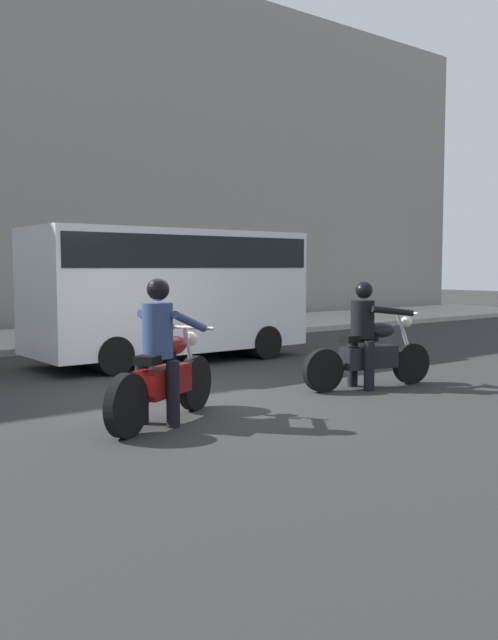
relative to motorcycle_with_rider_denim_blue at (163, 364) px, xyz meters
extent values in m
plane|color=#2A2A2A|center=(1.09, 0.95, -0.66)|extent=(80.00, 80.00, 0.00)
cube|color=#A8A399|center=(1.09, 8.95, -0.59)|extent=(40.00, 4.40, 0.14)
cylinder|color=black|center=(0.67, 0.36, -0.33)|extent=(0.65, 0.43, 0.67)
cylinder|color=black|center=(-0.64, -0.35, -0.33)|extent=(0.65, 0.43, 0.67)
cylinder|color=silver|center=(0.56, 0.30, 0.02)|extent=(0.33, 0.22, 0.76)
cube|color=maroon|center=(0.01, 0.01, -0.19)|extent=(0.85, 0.64, 0.32)
ellipsoid|color=maroon|center=(0.21, 0.11, 0.19)|extent=(0.54, 0.44, 0.22)
cube|color=black|center=(-0.15, -0.08, 0.09)|extent=(0.57, 0.46, 0.10)
cylinder|color=silver|center=(0.51, 0.28, 0.37)|extent=(0.37, 0.63, 0.04)
sphere|color=silver|center=(0.58, 0.31, 0.23)|extent=(0.17, 0.17, 0.17)
cylinder|color=silver|center=(-0.33, 0.00, -0.31)|extent=(0.65, 0.40, 0.07)
cylinder|color=black|center=(-0.01, -0.24, -0.30)|extent=(0.20, 0.20, 0.73)
cylinder|color=black|center=(-0.21, 0.11, -0.30)|extent=(0.20, 0.20, 0.73)
cylinder|color=navy|center=(-0.09, -0.05, 0.39)|extent=(0.46, 0.46, 0.61)
cylinder|color=navy|center=(0.31, -0.08, 0.47)|extent=(0.67, 0.42, 0.29)
cylinder|color=navy|center=(0.10, 0.31, 0.47)|extent=(0.67, 0.42, 0.29)
sphere|color=tan|center=(-0.07, -0.04, 0.82)|extent=(0.20, 0.20, 0.20)
sphere|color=black|center=(-0.07, -0.04, 0.85)|extent=(0.25, 0.25, 0.25)
cylinder|color=black|center=(4.27, -0.07, -0.36)|extent=(0.63, 0.24, 0.61)
cylinder|color=black|center=(2.74, 0.24, -0.36)|extent=(0.63, 0.24, 0.61)
cylinder|color=silver|center=(4.15, -0.05, 0.03)|extent=(0.38, 0.13, 0.83)
cube|color=black|center=(3.51, 0.09, -0.22)|extent=(0.90, 0.45, 0.32)
ellipsoid|color=black|center=(3.72, 0.04, 0.17)|extent=(0.52, 0.33, 0.22)
cube|color=black|center=(3.33, 0.12, 0.07)|extent=(0.56, 0.34, 0.10)
cylinder|color=silver|center=(4.10, -0.04, 0.42)|extent=(0.18, 0.69, 0.04)
sphere|color=silver|center=(4.17, -0.05, 0.28)|extent=(0.17, 0.17, 0.17)
cylinder|color=silver|center=(3.24, 0.30, -0.34)|extent=(0.70, 0.21, 0.07)
cylinder|color=black|center=(3.33, -0.08, -0.31)|extent=(0.18, 0.18, 0.71)
cylinder|color=black|center=(3.41, 0.31, -0.31)|extent=(0.18, 0.18, 0.71)
cylinder|color=black|center=(3.39, 0.11, 0.34)|extent=(0.40, 0.40, 0.54)
cylinder|color=black|center=(3.70, -0.18, 0.46)|extent=(0.74, 0.23, 0.17)
cylinder|color=black|center=(3.79, 0.25, 0.46)|extent=(0.74, 0.23, 0.17)
sphere|color=tan|center=(3.41, 0.11, 0.73)|extent=(0.20, 0.20, 0.20)
sphere|color=black|center=(3.41, 0.11, 0.76)|extent=(0.25, 0.25, 0.25)
cube|color=silver|center=(2.70, 4.26, 0.67)|extent=(5.12, 1.90, 2.18)
cube|color=black|center=(2.70, 4.26, 1.36)|extent=(4.97, 1.93, 0.56)
cylinder|color=black|center=(4.28, 4.26, -0.34)|extent=(0.64, 1.96, 0.64)
cylinder|color=black|center=(1.11, 4.26, -0.34)|extent=(0.64, 1.96, 0.64)
camera|label=1|loc=(-3.88, -6.52, 1.09)|focal=38.03mm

